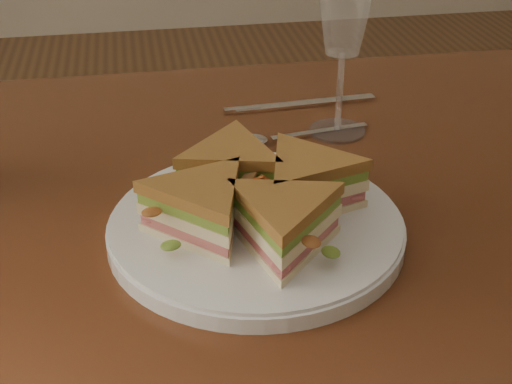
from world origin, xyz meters
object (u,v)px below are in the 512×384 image
(table, at_px, (232,273))
(plate, at_px, (256,229))
(spoon, at_px, (266,139))
(sandwich_wedges, at_px, (256,196))
(knife, at_px, (295,105))
(wine_glass, at_px, (345,12))

(table, xyz_separation_m, plate, (0.02, -0.07, 0.11))
(spoon, bearing_deg, table, -124.92)
(spoon, bearing_deg, sandwich_wedges, -112.11)
(plate, xyz_separation_m, sandwich_wedges, (-0.00, -0.00, 0.04))
(table, height_order, knife, knife)
(plate, height_order, knife, plate)
(plate, height_order, sandwich_wedges, sandwich_wedges)
(spoon, distance_m, wine_glass, 0.18)
(table, bearing_deg, wine_glass, 41.58)
(plate, bearing_deg, knife, 70.14)
(wine_glass, bearing_deg, knife, 110.91)
(plate, height_order, spoon, plate)
(table, height_order, wine_glass, wine_glass)
(knife, relative_size, wine_glass, 0.99)
(table, height_order, plate, plate)
(sandwich_wedges, bearing_deg, table, 101.83)
(sandwich_wedges, bearing_deg, knife, 70.14)
(table, distance_m, sandwich_wedges, 0.16)
(table, xyz_separation_m, knife, (0.12, 0.23, 0.10))
(sandwich_wedges, xyz_separation_m, wine_glass, (0.14, 0.21, 0.11))
(table, distance_m, spoon, 0.18)
(table, bearing_deg, sandwich_wedges, -78.17)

